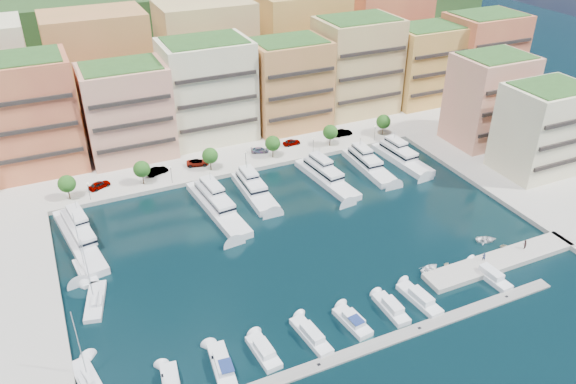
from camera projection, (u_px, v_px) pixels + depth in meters
name	position (u px, v px, depth m)	size (l,w,h in m)	color
ground	(303.00, 239.00, 110.52)	(400.00, 400.00, 0.00)	black
north_quay	(207.00, 124.00, 159.08)	(220.00, 64.00, 2.00)	#9E998E
east_quay	(565.00, 192.00, 126.51)	(34.00, 76.00, 2.00)	#9E998E
hillside	(166.00, 74.00, 196.68)	(240.00, 40.00, 58.00)	#203E19
south_pontoon	(371.00, 347.00, 85.94)	(72.00, 2.20, 0.35)	gray
finger_pier	(500.00, 263.00, 104.05)	(32.00, 5.00, 2.00)	#9E998E
apartment_1	(31.00, 115.00, 128.18)	(20.00, 16.50, 26.80)	#DA7E48
apartment_2	(127.00, 111.00, 135.17)	(20.00, 15.50, 22.80)	tan
apartment_3	(208.00, 90.00, 143.51)	(22.00, 16.50, 25.80)	beige
apartment_4	(289.00, 84.00, 150.35)	(20.00, 15.50, 23.80)	#CD824D
apartment_5	(356.00, 66.00, 159.06)	(22.00, 16.50, 26.80)	#D6C171
apartment_6	(424.00, 65.00, 166.40)	(20.00, 15.50, 22.80)	#E0A052
apartment_7	(482.00, 55.00, 171.51)	(22.00, 16.50, 24.80)	#DA7E48
apartment_east_a	(489.00, 99.00, 142.18)	(18.00, 14.50, 22.80)	tan
apartment_east_b	(543.00, 129.00, 128.59)	(18.00, 14.50, 20.80)	beige
backblock_1	(101.00, 69.00, 151.38)	(26.00, 18.00, 30.00)	#CD824D
backblock_2	(207.00, 55.00, 162.15)	(26.00, 18.00, 30.00)	#D6C171
backblock_3	(301.00, 43.00, 172.92)	(26.00, 18.00, 30.00)	#E0A052
backblock_4	(383.00, 32.00, 183.69)	(26.00, 18.00, 30.00)	#DA7E48
tree_0	(67.00, 184.00, 119.99)	(3.80, 3.80, 5.65)	#473323
tree_1	(142.00, 169.00, 125.73)	(3.80, 3.80, 5.65)	#473323
tree_2	(210.00, 156.00, 131.48)	(3.80, 3.80, 5.65)	#473323
tree_3	(273.00, 143.00, 137.22)	(3.80, 3.80, 5.65)	#473323
tree_4	(330.00, 132.00, 142.97)	(3.80, 3.80, 5.65)	#473323
tree_5	(383.00, 122.00, 148.71)	(3.80, 3.80, 5.65)	#473323
lamppost_0	(88.00, 189.00, 120.09)	(0.30, 0.30, 4.20)	black
lamppost_1	(171.00, 172.00, 126.55)	(0.30, 0.30, 4.20)	black
lamppost_2	(246.00, 157.00, 133.01)	(0.30, 0.30, 4.20)	black
lamppost_3	(313.00, 143.00, 139.47)	(0.30, 0.30, 4.20)	black
lamppost_4	(375.00, 131.00, 145.94)	(0.30, 0.30, 4.20)	black
yacht_0	(78.00, 236.00, 109.33)	(7.83, 25.09, 7.30)	silver
yacht_2	(216.00, 204.00, 119.48)	(6.94, 24.95, 7.30)	silver
yacht_3	(253.00, 189.00, 125.24)	(5.03, 18.35, 7.30)	silver
yacht_4	(325.00, 176.00, 130.35)	(6.75, 21.75, 7.30)	silver
yacht_5	(367.00, 164.00, 135.57)	(5.14, 19.12, 7.30)	silver
yacht_6	(400.00, 156.00, 138.97)	(6.26, 19.33, 7.30)	silver
cruiser_0	(171.00, 384.00, 79.25)	(3.34, 7.51, 2.55)	silver
cruiser_1	(222.00, 366.00, 81.93)	(3.57, 9.40, 2.66)	silver
cruiser_2	(264.00, 352.00, 84.34)	(3.19, 7.78, 2.55)	silver
cruiser_3	(311.00, 336.00, 87.20)	(3.44, 9.35, 2.55)	silver
cruiser_4	(353.00, 322.00, 89.85)	(3.55, 7.82, 2.66)	silver
cruiser_5	(391.00, 309.00, 92.52)	(2.56, 7.94, 2.55)	silver
cruiser_6	(420.00, 299.00, 94.54)	(3.47, 9.32, 2.55)	silver
cruiser_8	(489.00, 276.00, 99.95)	(3.05, 9.21, 2.55)	silver
sailboat_0	(87.00, 380.00, 80.13)	(4.41, 8.79, 13.20)	silver
sailboat_2	(86.00, 273.00, 101.04)	(3.73, 8.95, 13.20)	silver
sailboat_1	(96.00, 302.00, 94.33)	(5.09, 10.30, 13.20)	silver
tender_1	(446.00, 264.00, 102.98)	(1.29, 1.50, 0.79)	beige
tender_3	(504.00, 246.00, 107.95)	(1.38, 1.59, 0.84)	beige
tender_2	(486.00, 240.00, 109.73)	(2.88, 4.04, 0.84)	silver
tender_0	(430.00, 269.00, 101.93)	(2.76, 3.87, 0.80)	white
car_0	(99.00, 185.00, 125.50)	(1.99, 4.94, 1.68)	gray
car_1	(157.00, 171.00, 131.09)	(1.80, 5.16, 1.70)	gray
car_2	(198.00, 162.00, 134.97)	(2.51, 5.44, 1.51)	gray
car_3	(260.00, 150.00, 141.02)	(1.86, 4.57, 1.33)	gray
car_4	(292.00, 142.00, 144.72)	(1.85, 4.61, 1.57)	gray
car_5	(343.00, 133.00, 149.63)	(1.76, 5.05, 1.66)	gray
person_0	(484.00, 257.00, 102.58)	(0.62, 0.41, 1.69)	#242D49
person_1	(525.00, 244.00, 105.77)	(0.90, 0.70, 1.85)	#442B29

